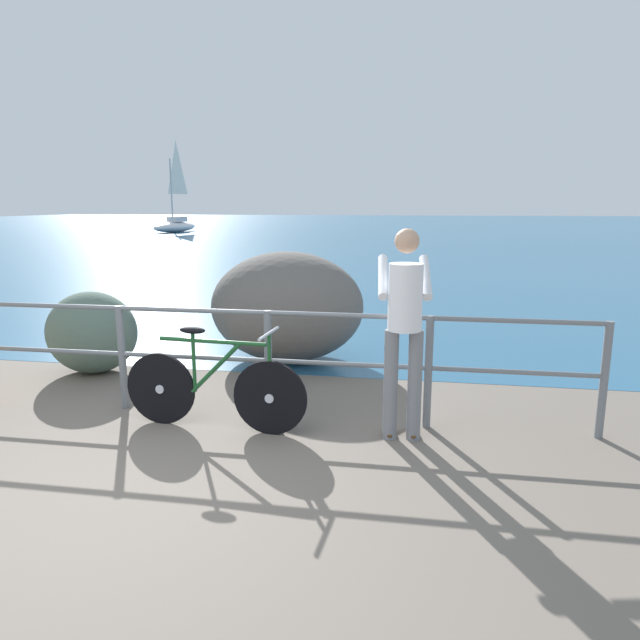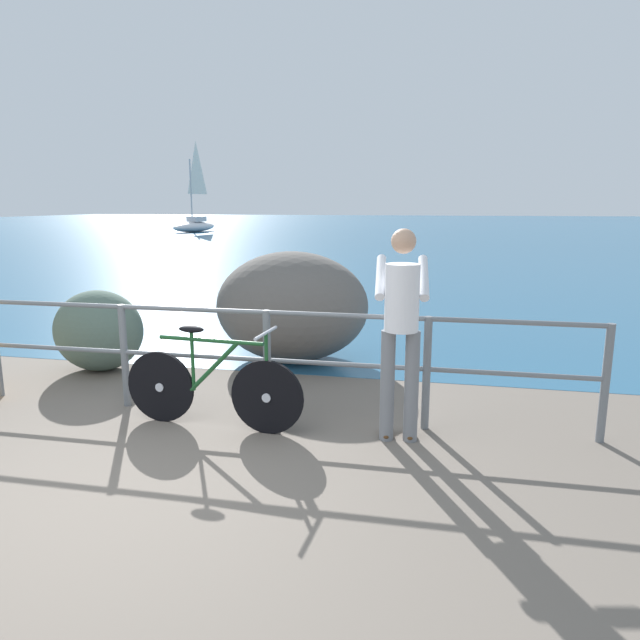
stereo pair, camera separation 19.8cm
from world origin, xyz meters
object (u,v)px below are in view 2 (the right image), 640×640
object	(u,v)px
person_at_railing	(401,325)
sailboat	(195,222)
breakwater_boulder_main	(292,306)
bicycle	(213,385)
breakwater_boulder_left	(99,331)

from	to	relation	value
person_at_railing	sailboat	size ratio (longest dim) A/B	0.29
person_at_railing	sailboat	world-z (taller)	sailboat
person_at_railing	breakwater_boulder_main	distance (m)	2.75
bicycle	breakwater_boulder_left	size ratio (longest dim) A/B	1.59
breakwater_boulder_main	sailboat	size ratio (longest dim) A/B	0.31
bicycle	breakwater_boulder_left	xyz separation A→B (m)	(-2.02, 1.42, 0.09)
breakwater_boulder_left	sailboat	size ratio (longest dim) A/B	0.17
breakwater_boulder_main	sailboat	world-z (taller)	sailboat
bicycle	sailboat	bearing A→B (deg)	118.34
person_at_railing	bicycle	bearing A→B (deg)	88.06
bicycle	sailboat	xyz separation A→B (m)	(-14.78, 33.10, 0.32)
person_at_railing	breakwater_boulder_left	world-z (taller)	person_at_railing
person_at_railing	breakwater_boulder_left	size ratio (longest dim) A/B	1.67
breakwater_boulder_main	person_at_railing	bearing A→B (deg)	-56.43
sailboat	bicycle	bearing A→B (deg)	36.44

